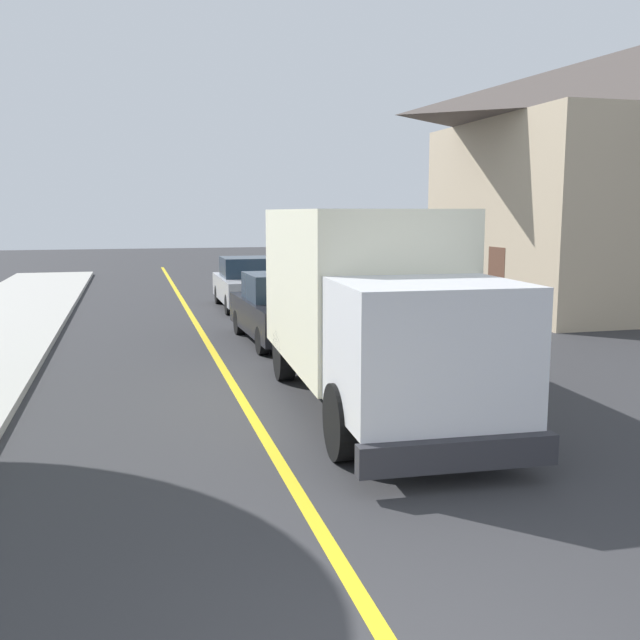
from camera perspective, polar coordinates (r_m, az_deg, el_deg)
name	(u,v)px	position (r m, az deg, el deg)	size (l,w,h in m)	color
centre_line_yellow	(225,371)	(14.54, -7.58, -4.02)	(0.16, 56.00, 0.01)	gold
box_truck	(367,298)	(11.73, 3.75, 1.74)	(2.72, 7.28, 3.20)	#F2EDCC
parked_car_near	(281,310)	(17.53, -3.08, 0.82)	(1.95, 4.46, 1.67)	black
parked_car_mid	(247,284)	(23.83, -5.80, 2.84)	(1.82, 4.41, 1.67)	#B7B7BC
house_across_street	(632,174)	(26.23, 23.53, 10.60)	(11.82, 9.47, 8.45)	tan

